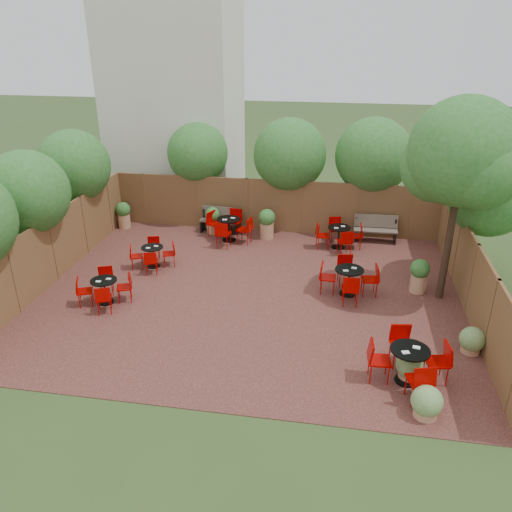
# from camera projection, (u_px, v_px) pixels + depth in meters

# --- Properties ---
(ground) EXTENTS (80.00, 80.00, 0.00)m
(ground) POSITION_uv_depth(u_px,v_px,m) (250.00, 294.00, 14.82)
(ground) COLOR #354F23
(ground) RESTS_ON ground
(courtyard_paving) EXTENTS (12.00, 10.00, 0.02)m
(courtyard_paving) POSITION_uv_depth(u_px,v_px,m) (250.00, 294.00, 14.81)
(courtyard_paving) COLOR #3E1C19
(courtyard_paving) RESTS_ON ground
(fence_back) EXTENTS (12.00, 0.08, 2.00)m
(fence_back) POSITION_uv_depth(u_px,v_px,m) (273.00, 206.00, 18.88)
(fence_back) COLOR brown
(fence_back) RESTS_ON ground
(fence_left) EXTENTS (0.08, 10.00, 2.00)m
(fence_left) POSITION_uv_depth(u_px,v_px,m) (53.00, 249.00, 15.30)
(fence_left) COLOR brown
(fence_left) RESTS_ON ground
(fence_right) EXTENTS (0.08, 10.00, 2.00)m
(fence_right) POSITION_uv_depth(u_px,v_px,m) (472.00, 279.00, 13.50)
(fence_right) COLOR brown
(fence_right) RESTS_ON ground
(neighbour_building) EXTENTS (5.00, 4.00, 8.00)m
(neighbour_building) POSITION_uv_depth(u_px,v_px,m) (176.00, 107.00, 21.00)
(neighbour_building) COLOR silver
(neighbour_building) RESTS_ON ground
(overhang_foliage) EXTENTS (15.79, 10.98, 2.74)m
(overhang_foliage) POSITION_uv_depth(u_px,v_px,m) (215.00, 173.00, 16.46)
(overhang_foliage) COLOR #296821
(overhang_foliage) RESTS_ON ground
(courtyard_tree) EXTENTS (2.91, 2.84, 5.60)m
(courtyard_tree) POSITION_uv_depth(u_px,v_px,m) (462.00, 159.00, 12.94)
(courtyard_tree) COLOR black
(courtyard_tree) RESTS_ON courtyard_paving
(park_bench_left) EXTENTS (1.53, 0.67, 0.92)m
(park_bench_left) POSITION_uv_depth(u_px,v_px,m) (221.00, 219.00, 19.05)
(park_bench_left) COLOR brown
(park_bench_left) RESTS_ON courtyard_paving
(park_bench_right) EXTENTS (1.53, 0.51, 0.94)m
(park_bench_right) POSITION_uv_depth(u_px,v_px,m) (376.00, 228.00, 18.19)
(park_bench_right) COLOR brown
(park_bench_right) RESTS_ON courtyard_paving
(bistro_tables) EXTENTS (9.58, 8.90, 0.96)m
(bistro_tables) POSITION_uv_depth(u_px,v_px,m) (273.00, 269.00, 15.22)
(bistro_tables) COLOR black
(bistro_tables) RESTS_ON courtyard_paving
(planters) EXTENTS (11.01, 4.06, 1.09)m
(planters) POSITION_uv_depth(u_px,v_px,m) (248.00, 230.00, 17.86)
(planters) COLOR tan
(planters) RESTS_ON courtyard_paving
(low_shrubs) EXTENTS (2.16, 3.05, 0.68)m
(low_shrubs) POSITION_uv_depth(u_px,v_px,m) (437.00, 370.00, 11.04)
(low_shrubs) COLOR tan
(low_shrubs) RESTS_ON courtyard_paving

